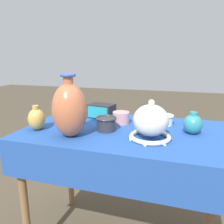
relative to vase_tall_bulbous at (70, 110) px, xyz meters
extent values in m
cylinder|color=olive|center=(-0.27, -0.08, -0.56)|extent=(0.04, 0.04, 0.76)
cylinder|color=olive|center=(-0.27, 0.47, -0.56)|extent=(0.04, 0.04, 0.76)
cylinder|color=olive|center=(0.79, 0.47, -0.56)|extent=(0.04, 0.04, 0.76)
cube|color=olive|center=(0.26, 0.19, -0.16)|extent=(1.16, 0.65, 0.03)
cube|color=#234C9E|center=(0.26, 0.19, -0.15)|extent=(1.18, 0.67, 0.01)
cube|color=#234C9E|center=(0.26, -0.15, -0.24)|extent=(1.18, 0.01, 0.20)
ellipsoid|color=#BC6642|center=(0.00, 0.00, 0.00)|extent=(0.18, 0.18, 0.28)
cylinder|color=#BC6642|center=(0.00, 0.00, 0.15)|extent=(0.05, 0.05, 0.04)
torus|color=#3851A8|center=(0.00, 0.00, 0.17)|extent=(0.08, 0.08, 0.02)
torus|color=white|center=(0.40, 0.08, -0.13)|extent=(0.21, 0.21, 0.02)
ellipsoid|color=white|center=(0.40, 0.08, -0.05)|extent=(0.18, 0.18, 0.16)
sphere|color=white|center=(0.40, 0.08, 0.04)|extent=(0.03, 0.03, 0.03)
cone|color=white|center=(0.50, 0.08, -0.13)|extent=(0.01, 0.04, 0.03)
cone|color=white|center=(0.47, 0.16, -0.13)|extent=(0.04, 0.03, 0.03)
cone|color=white|center=(0.38, 0.18, -0.13)|extent=(0.04, 0.02, 0.03)
cone|color=white|center=(0.31, 0.13, -0.13)|extent=(0.03, 0.04, 0.03)
cone|color=white|center=(0.31, 0.04, -0.13)|extent=(0.03, 0.04, 0.03)
cone|color=white|center=(0.38, -0.02, -0.13)|extent=(0.04, 0.02, 0.03)
cone|color=white|center=(0.47, 0.00, -0.13)|extent=(0.04, 0.03, 0.03)
cube|color=#232328|center=(0.03, 0.39, -0.10)|extent=(0.18, 0.14, 0.09)
cube|color=teal|center=(0.02, 0.33, -0.10)|extent=(0.15, 0.03, 0.08)
cylinder|color=#2D2D33|center=(0.15, 0.14, -0.11)|extent=(0.11, 0.11, 0.07)
torus|color=#2D2D33|center=(0.15, 0.14, -0.07)|extent=(0.12, 0.12, 0.01)
ellipsoid|color=teal|center=(0.61, 0.22, -0.09)|extent=(0.10, 0.10, 0.11)
cylinder|color=teal|center=(0.61, 0.22, -0.03)|extent=(0.04, 0.04, 0.02)
ellipsoid|color=gold|center=(-0.23, 0.04, -0.08)|extent=(0.10, 0.10, 0.12)
cylinder|color=gold|center=(-0.23, 0.04, -0.01)|extent=(0.04, 0.04, 0.02)
cylinder|color=#D19399|center=(0.19, 0.30, -0.11)|extent=(0.10, 0.10, 0.07)
cylinder|color=white|center=(0.46, 0.34, -0.11)|extent=(0.09, 0.09, 0.06)
torus|color=white|center=(0.46, 0.34, -0.08)|extent=(0.10, 0.10, 0.01)
camera|label=1|loc=(0.51, -0.97, 0.26)|focal=35.00mm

